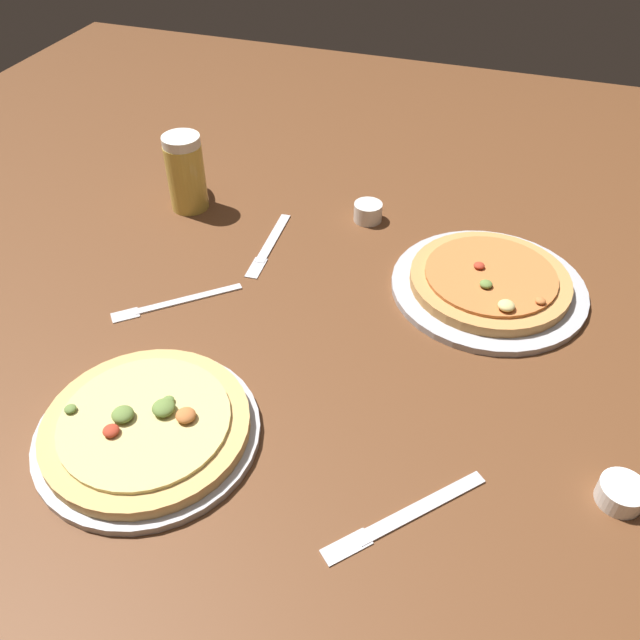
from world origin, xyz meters
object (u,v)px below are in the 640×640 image
(pizza_plate_far, at_px, (489,283))
(knife_spare, at_px, (269,244))
(beer_mug_dark, at_px, (186,172))
(fork_left, at_px, (174,302))
(ramekin_sauce, at_px, (621,493))
(pizza_plate_near, at_px, (147,428))
(knife_right, at_px, (405,515))
(ramekin_butter, at_px, (368,212))

(pizza_plate_far, height_order, knife_spare, pizza_plate_far)
(knife_spare, bearing_deg, pizza_plate_far, -0.31)
(beer_mug_dark, height_order, fork_left, beer_mug_dark)
(pizza_plate_far, xyz_separation_m, ramekin_sauce, (0.21, -0.36, -0.00))
(pizza_plate_near, bearing_deg, knife_right, -1.51)
(ramekin_butter, xyz_separation_m, knife_right, (0.22, -0.62, -0.01))
(ramekin_sauce, bearing_deg, pizza_plate_near, -170.68)
(knife_spare, bearing_deg, fork_left, -112.87)
(beer_mug_dark, bearing_deg, fork_left, -67.88)
(pizza_plate_far, height_order, ramekin_sauce, pizza_plate_far)
(pizza_plate_far, height_order, beer_mug_dark, beer_mug_dark)
(ramekin_butter, height_order, knife_spare, ramekin_butter)
(fork_left, bearing_deg, ramekin_butter, 56.01)
(pizza_plate_near, xyz_separation_m, beer_mug_dark, (-0.22, 0.55, 0.06))
(beer_mug_dark, xyz_separation_m, ramekin_butter, (0.35, 0.06, -0.06))
(beer_mug_dark, relative_size, knife_spare, 0.72)
(pizza_plate_near, xyz_separation_m, ramekin_butter, (0.13, 0.61, 0.00))
(pizza_plate_far, relative_size, knife_right, 1.78)
(pizza_plate_near, relative_size, ramekin_butter, 5.49)
(beer_mug_dark, xyz_separation_m, fork_left, (0.12, -0.29, -0.07))
(pizza_plate_near, relative_size, ramekin_sauce, 5.23)
(knife_right, bearing_deg, knife_spare, 127.90)
(pizza_plate_far, xyz_separation_m, knife_spare, (-0.40, 0.00, -0.01))
(knife_right, bearing_deg, beer_mug_dark, 135.87)
(ramekin_butter, bearing_deg, beer_mug_dark, -169.85)
(pizza_plate_far, relative_size, knife_spare, 1.57)
(pizza_plate_near, height_order, fork_left, pizza_plate_near)
(ramekin_butter, relative_size, fork_left, 0.31)
(pizza_plate_near, bearing_deg, ramekin_butter, 77.49)
(ramekin_sauce, bearing_deg, knife_right, -156.12)
(knife_spare, bearing_deg, pizza_plate_near, -88.29)
(pizza_plate_near, relative_size, beer_mug_dark, 1.99)
(ramekin_butter, bearing_deg, pizza_plate_near, -102.51)
(pizza_plate_far, distance_m, knife_spare, 0.40)
(pizza_plate_near, distance_m, knife_right, 0.36)
(knife_spare, bearing_deg, ramekin_butter, 44.01)
(ramekin_sauce, relative_size, knife_right, 0.31)
(ramekin_sauce, bearing_deg, knife_spare, 149.09)
(fork_left, xyz_separation_m, knife_spare, (0.09, 0.21, -0.00))
(ramekin_sauce, height_order, fork_left, ramekin_sauce)
(fork_left, distance_m, knife_right, 0.53)
(ramekin_sauce, distance_m, knife_right, 0.27)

